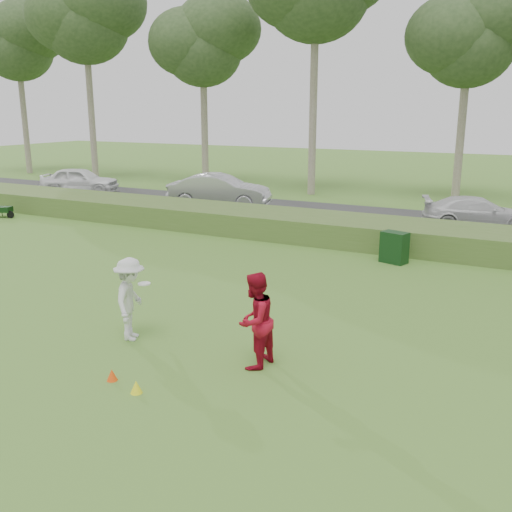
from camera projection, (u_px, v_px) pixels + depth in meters
The scene contains 16 objects.
ground at pixel (166, 363), 11.51m from camera, with size 120.00×120.00×0.00m, color #417426.
reed_strip at pixel (351, 231), 21.74m from camera, with size 80.00×3.00×0.90m, color #436528.
park_road at pixel (384, 219), 26.15m from camera, with size 80.00×6.00×0.06m, color #2D2D2D.
tree_0 at pixel (17, 42), 42.51m from camera, with size 6.76×6.76×13.00m.
tree_1 at pixel (85, 16), 37.58m from camera, with size 7.54×7.54×14.50m.
tree_2 at pixel (203, 43), 36.09m from camera, with size 6.50×6.50×12.00m.
tree_4 at pixel (469, 36), 29.58m from camera, with size 6.24×6.24×11.50m.
player_white at pixel (130, 299), 12.48m from camera, with size 1.10×1.37×1.85m.
player_red at pixel (255, 320), 11.11m from camera, with size 0.94×0.73×1.93m, color #A40E23.
cone_orange at pixel (112, 375), 10.73m from camera, with size 0.20×0.20×0.23m, color #FF4A0D.
cone_yellow at pixel (136, 387), 10.25m from camera, with size 0.22×0.22×0.24m, color #FFF51A.
utility_cabinet at pixel (394, 247), 18.81m from camera, with size 0.83×0.52×1.04m, color black.
wheelbarrow at pixel (3, 210), 26.65m from camera, with size 1.09×0.71×0.52m.
car_left at pixel (80, 180), 33.82m from camera, with size 1.80×4.48×1.53m, color white.
car_mid at pixel (219, 191), 28.86m from camera, with size 1.79×5.14×1.69m, color #B6B6BA.
car_right at pixel (477, 213), 24.00m from camera, with size 1.82×4.48×1.30m, color silver.
Camera 1 is at (6.43, -8.61, 4.99)m, focal length 40.00 mm.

